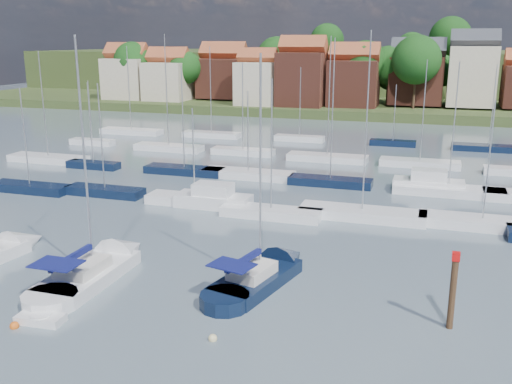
% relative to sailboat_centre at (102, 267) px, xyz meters
% --- Properties ---
extents(ground, '(260.00, 260.00, 0.00)m').
position_rel_sailboat_centre_xyz_m(ground, '(6.68, 36.47, -0.35)').
color(ground, '#4A5865').
rests_on(ground, ground).
extents(sailboat_centre, '(3.28, 12.26, 16.61)m').
position_rel_sailboat_centre_xyz_m(sailboat_centre, '(0.00, 0.00, 0.00)').
color(sailboat_centre, silver).
rests_on(sailboat_centre, ground).
extents(sailboat_navy, '(5.42, 11.50, 15.44)m').
position_rel_sailboat_centre_xyz_m(sailboat_navy, '(10.73, 2.26, 0.01)').
color(sailboat_navy, black).
rests_on(sailboat_navy, ground).
extents(tender, '(2.67, 1.38, 0.56)m').
position_rel_sailboat_centre_xyz_m(tender, '(0.67, -7.17, -0.13)').
color(tender, silver).
rests_on(tender, ground).
extents(timber_piling, '(0.40, 0.40, 6.57)m').
position_rel_sailboat_centre_xyz_m(timber_piling, '(21.95, -1.05, 0.89)').
color(timber_piling, '#4C331E').
rests_on(timber_piling, ground).
extents(buoy_b, '(0.50, 0.50, 0.50)m').
position_rel_sailboat_centre_xyz_m(buoy_b, '(-0.28, -8.10, -0.35)').
color(buoy_b, '#D85914').
rests_on(buoy_b, ground).
extents(buoy_c, '(0.47, 0.47, 0.47)m').
position_rel_sailboat_centre_xyz_m(buoy_c, '(1.22, -4.42, -0.35)').
color(buoy_c, beige).
rests_on(buoy_c, ground).
extents(buoy_d, '(0.46, 0.46, 0.46)m').
position_rel_sailboat_centre_xyz_m(buoy_d, '(10.34, -6.10, -0.35)').
color(buoy_d, beige).
rests_on(buoy_d, ground).
extents(buoy_e, '(0.55, 0.55, 0.55)m').
position_rel_sailboat_centre_xyz_m(buoy_e, '(8.37, 3.37, -0.35)').
color(buoy_e, '#D85914').
rests_on(buoy_e, ground).
extents(marina_field, '(79.62, 41.41, 15.93)m').
position_rel_sailboat_centre_xyz_m(marina_field, '(8.59, 31.62, 0.08)').
color(marina_field, silver).
rests_on(marina_field, ground).
extents(far_shore_town, '(212.46, 90.00, 22.27)m').
position_rel_sailboat_centre_xyz_m(far_shore_town, '(8.91, 129.14, 4.26)').
color(far_shore_town, '#3B4824').
rests_on(far_shore_town, ground).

